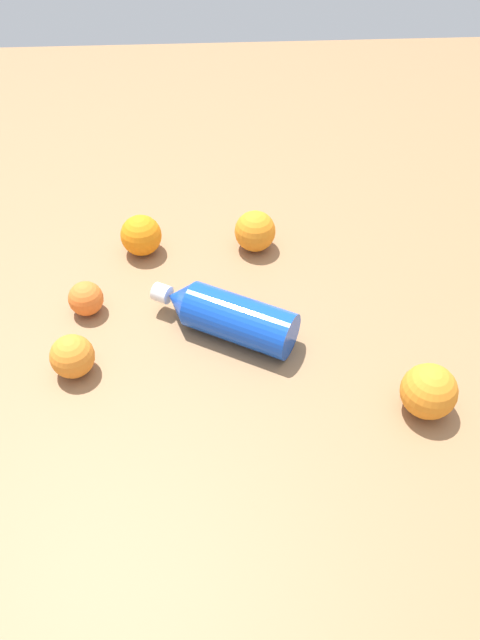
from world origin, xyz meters
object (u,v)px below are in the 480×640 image
object	(u,v)px
orange_0	(141,235)
orange_2	(429,391)
orange_1	(86,299)
orange_4	(255,231)
water_bottle	(227,315)
orange_3	(72,356)

from	to	relation	value
orange_0	orange_2	distance (m)	0.60
orange_0	orange_2	size ratio (longest dim) A/B	0.93
orange_1	orange_4	xyz separation A→B (m)	(0.30, 0.16, 0.01)
water_bottle	orange_3	bearing A→B (deg)	45.48
orange_0	orange_3	world-z (taller)	orange_0
orange_0	orange_4	bearing A→B (deg)	0.15
orange_3	orange_1	bearing A→B (deg)	88.13
orange_0	orange_3	distance (m)	0.31
orange_1	orange_3	distance (m)	0.14
orange_0	orange_3	bearing A→B (deg)	-107.07
orange_4	water_bottle	bearing A→B (deg)	-105.62
orange_1	orange_2	bearing A→B (deg)	-24.42
orange_3	orange_4	world-z (taller)	orange_4
orange_1	water_bottle	bearing A→B (deg)	-14.88
orange_2	orange_4	xyz separation A→B (m)	(-0.23, 0.40, -0.00)
water_bottle	orange_0	bearing A→B (deg)	-26.71
orange_1	orange_3	world-z (taller)	orange_3
orange_3	orange_0	bearing A→B (deg)	72.93
orange_1	orange_2	size ratio (longest dim) A/B	0.72
orange_3	orange_4	xyz separation A→B (m)	(0.31, 0.30, 0.00)
orange_0	orange_1	size ratio (longest dim) A/B	1.29
water_bottle	orange_1	distance (m)	0.25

